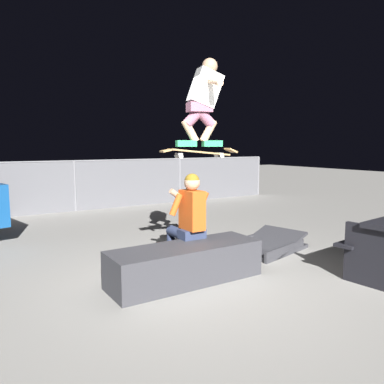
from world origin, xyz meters
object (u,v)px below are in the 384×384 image
object	(u,v)px
person_sitting_on_ledge	(188,217)
skater_airborne	(204,98)
skateboard	(199,152)
ledge_box_main	(186,264)
kicker_ramp	(267,246)

from	to	relation	value
person_sitting_on_ledge	skater_airborne	xyz separation A→B (m)	(0.24, -0.00, 1.53)
skateboard	skater_airborne	bearing A→B (deg)	-11.98
ledge_box_main	kicker_ramp	world-z (taller)	ledge_box_main
skateboard	kicker_ramp	world-z (taller)	skateboard
skateboard	skater_airborne	distance (m)	0.69
person_sitting_on_ledge	kicker_ramp	size ratio (longest dim) A/B	0.97
ledge_box_main	person_sitting_on_ledge	bearing A→B (deg)	55.65
kicker_ramp	person_sitting_on_ledge	bearing A→B (deg)	-174.67
person_sitting_on_ledge	skateboard	size ratio (longest dim) A/B	1.23
person_sitting_on_ledge	kicker_ramp	distance (m)	1.67
skateboard	kicker_ramp	distance (m)	2.01
skateboard	kicker_ramp	bearing A→B (deg)	5.58
ledge_box_main	person_sitting_on_ledge	xyz separation A→B (m)	(0.25, 0.36, 0.48)
person_sitting_on_ledge	kicker_ramp	bearing A→B (deg)	5.33
ledge_box_main	skater_airborne	world-z (taller)	skater_airborne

